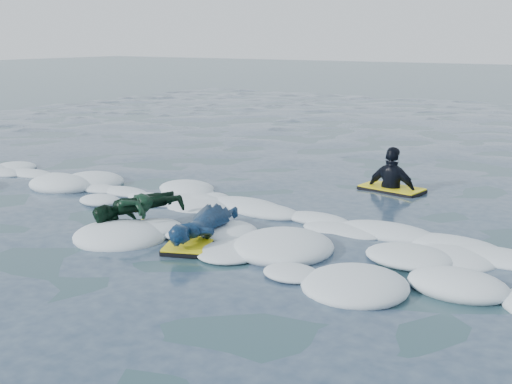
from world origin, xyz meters
TOP-DOWN VIEW (x-y plane):
  - ground at (0.00, 0.00)m, footprint 120.00×120.00m
  - foam_band at (0.00, 1.03)m, footprint 12.00×3.10m
  - prone_woman_unit at (0.59, 0.03)m, footprint 0.92×1.65m
  - prone_child_unit at (-0.50, -0.02)m, footprint 1.11×1.42m
  - waiting_rider_unit at (1.69, 4.06)m, footprint 1.17×0.76m

SIDE VIEW (x-z plane):
  - waiting_rider_unit at x=1.69m, z-range -0.84..0.80m
  - ground at x=0.00m, z-range 0.00..0.00m
  - foam_band at x=0.00m, z-range -0.15..0.15m
  - prone_woman_unit at x=0.59m, z-range 0.01..0.41m
  - prone_child_unit at x=-0.50m, z-range 0.01..0.51m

